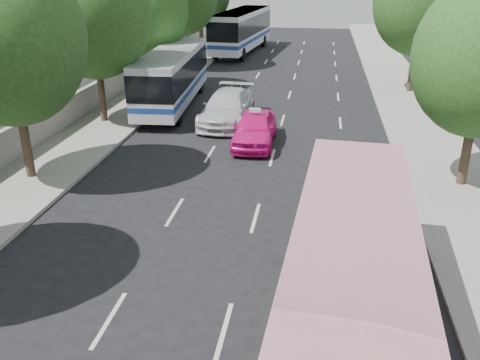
% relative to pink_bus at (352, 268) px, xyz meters
% --- Properties ---
extents(ground, '(120.00, 120.00, 0.00)m').
position_rel_pink_bus_xyz_m(ground, '(-3.87, 1.89, -2.01)').
color(ground, black).
rests_on(ground, ground).
extents(sidewalk_left, '(4.00, 90.00, 0.15)m').
position_rel_pink_bus_xyz_m(sidewalk_left, '(-12.37, 21.89, -1.94)').
color(sidewalk_left, '#9E998E').
rests_on(sidewalk_left, ground).
extents(sidewalk_right, '(4.00, 90.00, 0.12)m').
position_rel_pink_bus_xyz_m(sidewalk_right, '(4.63, 21.89, -1.95)').
color(sidewalk_right, '#9E998E').
rests_on(sidewalk_right, ground).
extents(low_wall, '(0.30, 90.00, 1.50)m').
position_rel_pink_bus_xyz_m(low_wall, '(-14.17, 21.89, -1.11)').
color(low_wall, '#9E998E').
rests_on(low_wall, sidewalk_left).
extents(tree_left_b, '(5.70, 5.70, 8.88)m').
position_rel_pink_bus_xyz_m(tree_left_b, '(-12.30, 7.83, 3.80)').
color(tree_left_b, '#38281E').
rests_on(tree_left_b, ground).
extents(tree_left_c, '(6.00, 6.00, 9.35)m').
position_rel_pink_bus_xyz_m(tree_left_c, '(-12.50, 15.83, 4.11)').
color(tree_left_c, '#38281E').
rests_on(tree_left_c, ground).
extents(tree_left_d, '(5.52, 5.52, 8.60)m').
position_rel_pink_bus_xyz_m(tree_left_d, '(-12.40, 23.83, 3.62)').
color(tree_left_d, '#38281E').
rests_on(tree_left_d, ground).
extents(pink_bus, '(3.21, 10.29, 3.24)m').
position_rel_pink_bus_xyz_m(pink_bus, '(0.00, 0.00, 0.00)').
color(pink_bus, pink).
rests_on(pink_bus, ground).
extents(pink_taxi, '(1.98, 4.78, 1.62)m').
position_rel_pink_bus_xyz_m(pink_taxi, '(-3.90, 13.59, -1.21)').
color(pink_taxi, '#E61483').
rests_on(pink_taxi, ground).
extents(white_pickup, '(2.60, 6.00, 1.72)m').
position_rel_pink_bus_xyz_m(white_pickup, '(-5.87, 16.95, -1.16)').
color(white_pickup, silver).
rests_on(white_pickup, ground).
extents(tour_coach_front, '(3.20, 11.41, 3.37)m').
position_rel_pink_bus_xyz_m(tour_coach_front, '(-9.72, 19.91, 0.02)').
color(tour_coach_front, silver).
rests_on(tour_coach_front, ground).
extents(tour_coach_rear, '(4.19, 13.43, 3.95)m').
position_rel_pink_bus_xyz_m(tour_coach_rear, '(-8.67, 40.47, 0.36)').
color(tour_coach_rear, white).
rests_on(tour_coach_rear, ground).
extents(taxi_roof_sign, '(0.55, 0.19, 0.18)m').
position_rel_pink_bus_xyz_m(taxi_roof_sign, '(-3.90, 13.59, -0.31)').
color(taxi_roof_sign, silver).
rests_on(taxi_roof_sign, pink_taxi).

